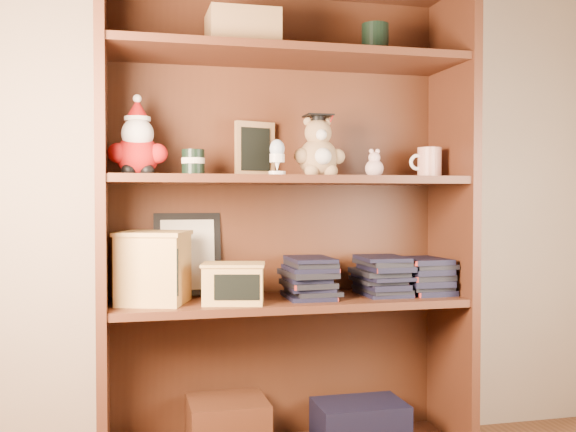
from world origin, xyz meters
name	(u,v)px	position (x,y,z in m)	size (l,w,h in m)	color
bookcase	(284,228)	(0.16, 1.36, 0.78)	(1.20, 0.35, 1.60)	#4E2716
shelf_lower	(288,302)	(0.16, 1.30, 0.54)	(1.14, 0.33, 0.02)	#4E2716
shelf_upper	(288,180)	(0.16, 1.30, 0.94)	(1.14, 0.33, 0.02)	#4E2716
santa_plush	(138,145)	(-0.32, 1.30, 1.04)	(0.18, 0.13, 0.26)	#A50F0F
teachers_tin	(193,162)	(-0.15, 1.30, 0.99)	(0.07, 0.07, 0.08)	black
chalkboard_plaque	(255,150)	(0.07, 1.42, 1.04)	(0.14, 0.10, 0.19)	#9E7547
egg_cup	(277,156)	(0.11, 1.23, 1.01)	(0.05, 0.05, 0.11)	white
grad_teddy_bear	(319,152)	(0.26, 1.30, 1.03)	(0.17, 0.15, 0.21)	#A38156
pink_figurine	(374,166)	(0.46, 1.31, 0.99)	(0.06, 0.06, 0.10)	beige
teacher_mug	(429,162)	(0.66, 1.30, 1.00)	(0.11, 0.08, 0.10)	silver
certificate_frame	(187,254)	(-0.15, 1.44, 0.69)	(0.22, 0.06, 0.28)	black
treats_box	(154,267)	(-0.27, 1.30, 0.66)	(0.26, 0.26, 0.22)	tan
pencils_box	(233,283)	(-0.03, 1.24, 0.61)	(0.22, 0.18, 0.13)	tan
book_stack_left	(310,276)	(0.24, 1.30, 0.62)	(0.14, 0.20, 0.14)	black
book_stack_mid	(381,274)	(0.49, 1.30, 0.62)	(0.14, 0.20, 0.14)	black
book_stack_right	(423,277)	(0.64, 1.30, 0.61)	(0.14, 0.20, 0.11)	black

